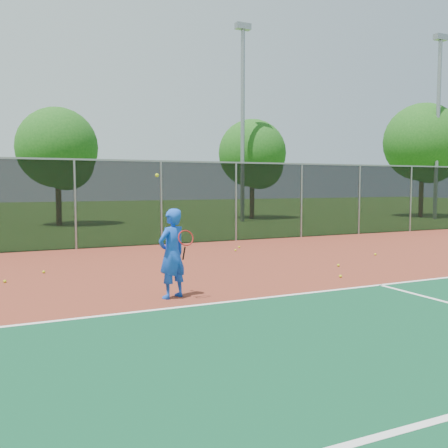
{
  "coord_description": "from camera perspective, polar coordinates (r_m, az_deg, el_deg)",
  "views": [
    {
      "loc": [
        -5.55,
        -5.18,
        2.2
      ],
      "look_at": [
        -0.78,
        5.0,
        1.3
      ],
      "focal_mm": 40.0,
      "sensor_mm": 36.0,
      "label": 1
    }
  ],
  "objects": [
    {
      "name": "practice_ball_3",
      "position": [
        12.01,
        13.17,
        -5.83
      ],
      "size": [
        0.07,
        0.07,
        0.07
      ],
      "primitive_type": "sphere",
      "color": "#BEC917",
      "rests_on": "court_apron"
    },
    {
      "name": "floodlight_n",
      "position": [
        29.59,
        2.15,
        12.83
      ],
      "size": [
        0.9,
        0.4,
        11.36
      ],
      "color": "gray",
      "rests_on": "ground"
    },
    {
      "name": "tree_back_left",
      "position": [
        28.11,
        -18.3,
        7.88
      ],
      "size": [
        4.26,
        4.26,
        6.26
      ],
      "color": "#372614",
      "rests_on": "ground"
    },
    {
      "name": "practice_ball_4",
      "position": [
        13.59,
        12.94,
        -4.62
      ],
      "size": [
        0.07,
        0.07,
        0.07
      ],
      "primitive_type": "sphere",
      "color": "#BEC917",
      "rests_on": "court_apron"
    },
    {
      "name": "fence_back",
      "position": [
        18.06,
        -7.18,
        2.53
      ],
      "size": [
        30.0,
        0.06,
        3.03
      ],
      "color": "black",
      "rests_on": "court_apron"
    },
    {
      "name": "practice_ball_8",
      "position": [
        17.05,
        1.75,
        -2.65
      ],
      "size": [
        0.07,
        0.07,
        0.07
      ],
      "primitive_type": "sphere",
      "color": "#BEC917",
      "rests_on": "court_apron"
    },
    {
      "name": "practice_ball_5",
      "position": [
        15.98,
        16.91,
        -3.33
      ],
      "size": [
        0.07,
        0.07,
        0.07
      ],
      "primitive_type": "sphere",
      "color": "#BEC917",
      "rests_on": "court_apron"
    },
    {
      "name": "tree_back_mid",
      "position": [
        31.95,
        3.46,
        7.72
      ],
      "size": [
        4.29,
        4.29,
        6.29
      ],
      "color": "#372614",
      "rests_on": "ground"
    },
    {
      "name": "practice_ball_6",
      "position": [
        16.23,
        1.32,
        -3.01
      ],
      "size": [
        0.07,
        0.07,
        0.07
      ],
      "primitive_type": "sphere",
      "color": "#BEC917",
      "rests_on": "court_apron"
    },
    {
      "name": "court_apron",
      "position": [
        9.33,
        12.42,
        -9.11
      ],
      "size": [
        30.0,
        20.0,
        0.02
      ],
      "primitive_type": "cube",
      "color": "maroon",
      "rests_on": "ground"
    },
    {
      "name": "practice_ball_7",
      "position": [
        12.11,
        -23.77,
        -6.01
      ],
      "size": [
        0.07,
        0.07,
        0.07
      ],
      "primitive_type": "sphere",
      "color": "#BEC917",
      "rests_on": "court_apron"
    },
    {
      "name": "ground",
      "position": [
        7.9,
        21.47,
        -11.92
      ],
      "size": [
        120.0,
        120.0,
        0.0
      ],
      "primitive_type": "plane",
      "color": "#2C5317",
      "rests_on": "ground"
    },
    {
      "name": "floodlight_ne",
      "position": [
        34.35,
        23.26,
        11.32
      ],
      "size": [
        0.9,
        0.4,
        11.36
      ],
      "color": "gray",
      "rests_on": "ground"
    },
    {
      "name": "practice_ball_0",
      "position": [
        13.04,
        -19.91,
        -5.16
      ],
      "size": [
        0.07,
        0.07,
        0.07
      ],
      "primitive_type": "sphere",
      "color": "#BEC917",
      "rests_on": "court_apron"
    },
    {
      "name": "tennis_player",
      "position": [
        9.58,
        -5.96,
        -3.36
      ],
      "size": [
        0.74,
        0.73,
        2.38
      ],
      "color": "blue",
      "rests_on": "court_apron"
    },
    {
      "name": "tree_back_right",
      "position": [
        36.07,
        21.95,
        8.29
      ],
      "size": [
        5.14,
        5.14,
        7.54
      ],
      "color": "#372614",
      "rests_on": "ground"
    }
  ]
}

